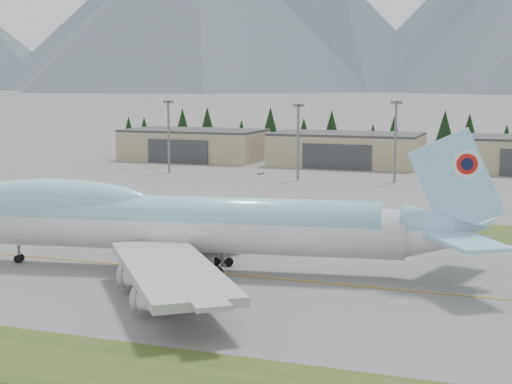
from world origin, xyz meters
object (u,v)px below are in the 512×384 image
at_px(hangar_left, 194,145).
at_px(service_vehicle_a, 261,174).
at_px(boeing_747_freighter, 186,223).
at_px(service_vehicle_b, 486,183).
at_px(hangar_center, 347,149).

height_order(hangar_left, service_vehicle_a, hangar_left).
bearing_deg(hangar_left, boeing_747_freighter, -65.70).
xyz_separation_m(boeing_747_freighter, hangar_left, (-67.42, 149.34, -1.63)).
height_order(hangar_left, service_vehicle_b, hangar_left).
relative_size(service_vehicle_a, service_vehicle_b, 0.87).
xyz_separation_m(boeing_747_freighter, service_vehicle_b, (33.94, 118.40, -7.02)).
height_order(boeing_747_freighter, hangar_center, boeing_747_freighter).
height_order(boeing_747_freighter, hangar_left, boeing_747_freighter).
bearing_deg(hangar_left, hangar_center, 0.00).
bearing_deg(service_vehicle_b, hangar_center, 83.45).
bearing_deg(hangar_center, service_vehicle_a, -119.30).
bearing_deg(hangar_left, service_vehicle_b, -16.98).
bearing_deg(service_vehicle_a, service_vehicle_b, 4.13).
height_order(service_vehicle_a, service_vehicle_b, service_vehicle_b).
height_order(hangar_left, hangar_center, same).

